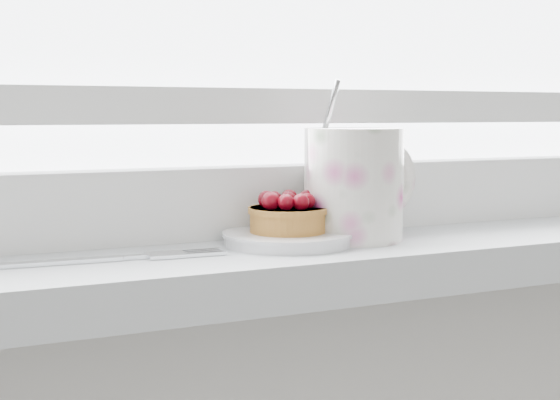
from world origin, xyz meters
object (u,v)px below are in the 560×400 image
saucer (288,238)px  raspberry_tart (288,214)px  floral_mug (356,182)px  fork (100,259)px

saucer → raspberry_tart: (-0.00, 0.00, 0.02)m
raspberry_tart → floral_mug: size_ratio=0.48×
saucer → fork: (-0.18, -0.01, -0.00)m
floral_mug → saucer: bearing=179.9°
raspberry_tart → fork: 0.18m
saucer → fork: bearing=-176.3°
fork → raspberry_tart: bearing=3.7°
raspberry_tart → fork: bearing=-176.3°
saucer → floral_mug: (0.07, -0.00, 0.05)m
fork → saucer: bearing=3.7°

